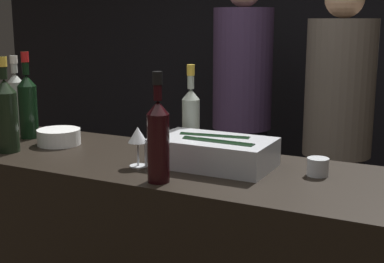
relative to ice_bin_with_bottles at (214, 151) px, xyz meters
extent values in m
cube|color=black|center=(-0.09, 2.36, 0.31)|extent=(6.40, 0.06, 2.80)
cube|color=#B7BABF|center=(0.00, 0.00, 0.00)|extent=(0.43, 0.25, 0.10)
cylinder|color=black|center=(0.03, -0.04, 0.02)|extent=(0.27, 0.07, 0.07)
cylinder|color=black|center=(-0.02, 0.04, 0.02)|extent=(0.27, 0.10, 0.06)
cylinder|color=white|center=(-0.73, 0.01, -0.02)|extent=(0.18, 0.18, 0.07)
cylinder|color=gray|center=(-0.73, 0.01, 0.01)|extent=(0.15, 0.15, 0.01)
cylinder|color=silver|center=(-0.24, -0.13, -0.05)|extent=(0.06, 0.06, 0.00)
cylinder|color=silver|center=(-0.24, -0.13, -0.01)|extent=(0.01, 0.01, 0.09)
cone|color=silver|center=(-0.24, -0.13, 0.06)|extent=(0.07, 0.07, 0.06)
cylinder|color=silver|center=(0.37, 0.05, -0.03)|extent=(0.07, 0.07, 0.06)
sphere|color=#F4C66B|center=(0.37, 0.05, -0.02)|extent=(0.03, 0.03, 0.03)
cylinder|color=black|center=(-0.08, -0.26, 0.06)|extent=(0.07, 0.07, 0.23)
cone|color=black|center=(-0.08, -0.26, 0.19)|extent=(0.07, 0.07, 0.04)
cylinder|color=black|center=(-0.08, -0.26, 0.26)|extent=(0.03, 0.03, 0.09)
cylinder|color=black|center=(-0.08, -0.26, 0.29)|extent=(0.03, 0.03, 0.04)
cylinder|color=#B2B7AD|center=(-1.08, 0.13, 0.06)|extent=(0.07, 0.07, 0.24)
cone|color=#B2B7AD|center=(-1.08, 0.13, 0.20)|extent=(0.07, 0.07, 0.04)
cylinder|color=#B2B7AD|center=(-1.08, 0.13, 0.27)|extent=(0.03, 0.03, 0.08)
cylinder|color=white|center=(-1.08, 0.13, 0.29)|extent=(0.04, 0.04, 0.04)
cylinder|color=black|center=(-0.83, -0.18, 0.06)|extent=(0.09, 0.09, 0.24)
cone|color=black|center=(-0.83, -0.18, 0.21)|extent=(0.09, 0.09, 0.05)
cylinder|color=black|center=(-0.83, -0.18, 0.28)|extent=(0.03, 0.03, 0.09)
cylinder|color=gold|center=(-0.83, -0.18, 0.31)|extent=(0.03, 0.03, 0.04)
cylinder|color=#9EA899|center=(-0.20, 0.20, 0.05)|extent=(0.07, 0.07, 0.21)
cone|color=#9EA899|center=(-0.20, 0.20, 0.17)|extent=(0.07, 0.07, 0.04)
cylinder|color=#9EA899|center=(-0.20, 0.20, 0.24)|extent=(0.03, 0.03, 0.10)
cylinder|color=gold|center=(-0.20, 0.20, 0.27)|extent=(0.03, 0.03, 0.04)
cylinder|color=black|center=(-0.94, 0.06, 0.06)|extent=(0.08, 0.08, 0.23)
cone|color=black|center=(-0.94, 0.06, 0.20)|extent=(0.08, 0.08, 0.05)
cylinder|color=black|center=(-0.94, 0.06, 0.28)|extent=(0.03, 0.03, 0.10)
cylinder|color=red|center=(-0.94, 0.06, 0.31)|extent=(0.03, 0.03, 0.05)
cube|color=black|center=(-0.50, 1.53, -0.66)|extent=(0.29, 0.21, 0.86)
cylinder|color=#473356|center=(-0.50, 1.53, 0.16)|extent=(0.39, 0.39, 0.77)
cube|color=black|center=(0.19, 1.24, -0.68)|extent=(0.28, 0.21, 0.82)
cylinder|color=#60564C|center=(0.19, 1.24, 0.10)|extent=(0.37, 0.37, 0.75)
camera|label=1|loc=(0.78, -1.71, 0.47)|focal=50.00mm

